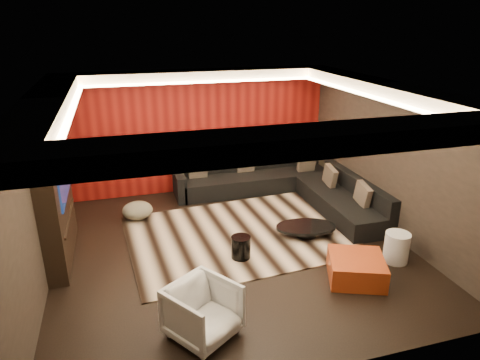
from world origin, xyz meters
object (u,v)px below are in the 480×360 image
object	(u,v)px
coffee_table	(306,230)
white_side_table	(397,247)
armchair	(203,312)
sectional_sofa	(285,187)
orange_ottoman	(356,268)
drum_stool	(241,247)

from	to	relation	value
coffee_table	white_side_table	bearing A→B (deg)	-49.21
armchair	sectional_sofa	bearing A→B (deg)	21.49
coffee_table	white_side_table	size ratio (longest dim) A/B	2.19
coffee_table	orange_ottoman	world-z (taller)	orange_ottoman
sectional_sofa	orange_ottoman	bearing A→B (deg)	-92.58
white_side_table	armchair	distance (m)	3.57
coffee_table	drum_stool	xyz separation A→B (m)	(-1.39, -0.43, 0.10)
armchair	sectional_sofa	size ratio (longest dim) A/B	0.22
white_side_table	armchair	world-z (taller)	armchair
white_side_table	sectional_sofa	bearing A→B (deg)	104.20
coffee_table	armchair	world-z (taller)	armchair
orange_ottoman	sectional_sofa	size ratio (longest dim) A/B	0.23
coffee_table	sectional_sofa	bearing A→B (deg)	80.32
drum_stool	white_side_table	distance (m)	2.59
white_side_table	armchair	size ratio (longest dim) A/B	0.64
white_side_table	orange_ottoman	size ratio (longest dim) A/B	0.62
coffee_table	orange_ottoman	size ratio (longest dim) A/B	1.36
orange_ottoman	sectional_sofa	world-z (taller)	sectional_sofa
orange_ottoman	armchair	xyz separation A→B (m)	(-2.54, -0.59, 0.18)
coffee_table	white_side_table	xyz separation A→B (m)	(1.07, -1.24, 0.14)
white_side_table	sectional_sofa	size ratio (longest dim) A/B	0.14
white_side_table	sectional_sofa	xyz separation A→B (m)	(-0.77, 3.03, 0.01)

